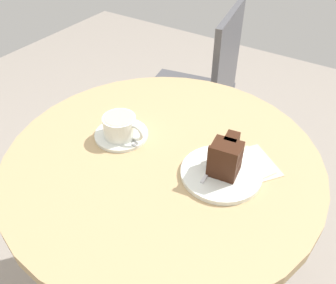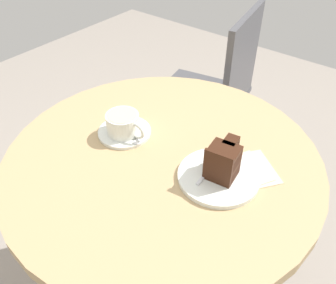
{
  "view_description": "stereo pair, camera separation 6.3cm",
  "coord_description": "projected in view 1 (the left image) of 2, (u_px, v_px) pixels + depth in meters",
  "views": [
    {
      "loc": [
        0.38,
        -0.56,
        1.3
      ],
      "look_at": [
        0.01,
        0.01,
        0.74
      ],
      "focal_mm": 38.0,
      "sensor_mm": 36.0,
      "label": 1
    },
    {
      "loc": [
        0.43,
        -0.52,
        1.3
      ],
      "look_at": [
        0.01,
        0.01,
        0.74
      ],
      "focal_mm": 38.0,
      "sensor_mm": 36.0,
      "label": 2
    }
  ],
  "objects": [
    {
      "name": "cafe_table",
      "position": [
        163.0,
        186.0,
        0.98
      ],
      "size": [
        0.81,
        0.81,
        0.7
      ],
      "color": "tan",
      "rests_on": "ground"
    },
    {
      "name": "saucer",
      "position": [
        121.0,
        134.0,
        0.97
      ],
      "size": [
        0.15,
        0.15,
        0.01
      ],
      "color": "silver",
      "rests_on": "cafe_table"
    },
    {
      "name": "coffee_cup",
      "position": [
        121.0,
        126.0,
        0.94
      ],
      "size": [
        0.12,
        0.09,
        0.06
      ],
      "color": "silver",
      "rests_on": "saucer"
    },
    {
      "name": "teaspoon",
      "position": [
        136.0,
        137.0,
        0.95
      ],
      "size": [
        0.07,
        0.09,
        0.0
      ],
      "rotation": [
        0.0,
        0.0,
        5.34
      ],
      "color": "silver",
      "rests_on": "saucer"
    },
    {
      "name": "cake_plate",
      "position": [
        221.0,
        173.0,
        0.85
      ],
      "size": [
        0.19,
        0.19,
        0.01
      ],
      "color": "silver",
      "rests_on": "cafe_table"
    },
    {
      "name": "cake_slice",
      "position": [
        226.0,
        157.0,
        0.82
      ],
      "size": [
        0.08,
        0.1,
        0.09
      ],
      "rotation": [
        0.0,
        0.0,
        1.71
      ],
      "color": "#381E14",
      "rests_on": "cake_plate"
    },
    {
      "name": "fork",
      "position": [
        218.0,
        158.0,
        0.88
      ],
      "size": [
        0.03,
        0.15,
        0.0
      ],
      "rotation": [
        0.0,
        0.0,
        1.65
      ],
      "color": "silver",
      "rests_on": "cake_plate"
    },
    {
      "name": "napkin",
      "position": [
        246.0,
        165.0,
        0.88
      ],
      "size": [
        0.17,
        0.18,
        0.0
      ],
      "rotation": [
        0.0,
        0.0,
        4.06
      ],
      "color": "beige",
      "rests_on": "cafe_table"
    },
    {
      "name": "cafe_chair",
      "position": [
        203.0,
        87.0,
        1.55
      ],
      "size": [
        0.44,
        0.44,
        0.84
      ],
      "rotation": [
        0.0,
        0.0,
        4.9
      ],
      "color": "#4C4C51",
      "rests_on": "ground"
    }
  ]
}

